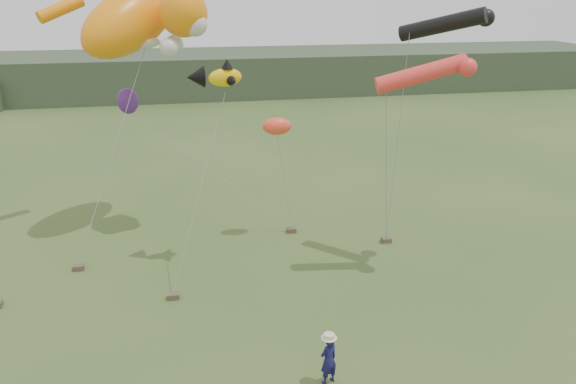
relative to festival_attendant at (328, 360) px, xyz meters
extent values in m
plane|color=#385123|center=(-1.41, 2.19, -0.73)|extent=(120.00, 120.00, 0.00)
cube|color=#2D3D28|center=(-1.41, 47.19, 1.27)|extent=(90.00, 12.00, 4.00)
imported|color=#151349|center=(0.00, 0.00, 0.00)|extent=(0.63, 0.53, 1.47)
cube|color=brown|center=(-7.76, 8.23, -0.63)|extent=(0.40, 0.32, 0.20)
cube|color=brown|center=(-4.17, 5.35, -0.63)|extent=(0.40, 0.32, 0.20)
cube|color=brown|center=(4.80, 8.32, -0.63)|extent=(0.40, 0.32, 0.20)
cube|color=brown|center=(1.03, 10.14, -0.63)|extent=(0.40, 0.32, 0.20)
ellipsoid|color=orange|center=(-5.31, 12.97, 8.26)|extent=(5.66, 5.91, 4.15)
sphere|color=orange|center=(-3.12, 11.87, 8.59)|extent=(1.97, 1.97, 1.97)
sphere|color=beige|center=(-2.68, 11.55, 8.15)|extent=(0.99, 0.99, 0.99)
ellipsoid|color=beige|center=(-5.09, 12.64, 7.38)|extent=(1.93, 0.96, 0.60)
sphere|color=beige|center=(-3.78, 11.22, 7.28)|extent=(0.77, 0.77, 0.77)
sphere|color=beige|center=(-3.56, 12.75, 7.28)|extent=(0.77, 0.77, 0.77)
cylinder|color=orange|center=(-8.16, 13.85, 8.70)|extent=(2.04, 1.50, 1.19)
ellipsoid|color=#FFC106|center=(-1.83, 8.30, 6.47)|extent=(1.32, 0.68, 0.71)
cone|color=black|center=(-2.89, 8.56, 6.47)|extent=(0.71, 0.87, 0.79)
cone|color=black|center=(-1.74, 8.30, 6.95)|extent=(0.44, 0.44, 0.35)
cone|color=black|center=(-1.56, 7.85, 6.38)|extent=(0.47, 0.49, 0.35)
cone|color=black|center=(-1.56, 8.74, 6.38)|extent=(0.47, 0.49, 0.35)
cylinder|color=black|center=(5.94, 7.21, 8.28)|extent=(2.71, 2.58, 1.32)
sphere|color=black|center=(7.34, 6.71, 8.53)|extent=(0.62, 0.62, 0.62)
cylinder|color=#F23631|center=(4.77, 6.04, 6.72)|extent=(3.28, 1.05, 1.40)
sphere|color=#F23631|center=(6.20, 5.53, 6.98)|extent=(0.64, 0.64, 0.64)
ellipsoid|color=#FF462A|center=(0.43, 10.27, 4.09)|extent=(1.23, 0.72, 0.72)
ellipsoid|color=#512175|center=(-5.82, 14.06, 4.68)|extent=(0.97, 0.65, 1.18)
camera|label=1|loc=(-3.54, -12.32, 9.52)|focal=35.00mm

